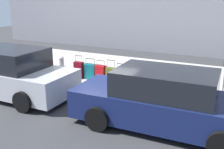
{
  "coord_description": "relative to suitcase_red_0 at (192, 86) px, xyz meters",
  "views": [
    {
      "loc": [
        -4.65,
        7.97,
        3.27
      ],
      "look_at": [
        -0.7,
        0.08,
        0.68
      ],
      "focal_mm": 42.46,
      "sensor_mm": 36.0,
      "label": 1
    }
  ],
  "objects": [
    {
      "name": "parked_car_navy_0",
      "position": [
        0.26,
        2.37,
        0.29
      ],
      "size": [
        4.78,
        2.07,
        1.54
      ],
      "color": "#141E4C",
      "rests_on": "ground_plane"
    },
    {
      "name": "parked_car_silver_1",
      "position": [
        5.63,
        2.37,
        0.33
      ],
      "size": [
        4.56,
        2.12,
        1.63
      ],
      "color": "#B2B5BA",
      "rests_on": "ground_plane"
    },
    {
      "name": "suitcase_maroon_2",
      "position": [
        1.01,
        -0.01,
        0.04
      ],
      "size": [
        0.42,
        0.23,
        0.72
      ],
      "color": "maroon",
      "rests_on": "sidewalk_curb"
    },
    {
      "name": "suitcase_red_7",
      "position": [
        3.4,
        0.04,
        0.02
      ],
      "size": [
        0.42,
        0.27,
        0.84
      ],
      "color": "red",
      "rests_on": "sidewalk_curb"
    },
    {
      "name": "sidewalk_curb",
      "position": [
        3.3,
        -1.92,
        -0.37
      ],
      "size": [
        18.0,
        5.0,
        0.14
      ],
      "primitive_type": "cube",
      "color": "#ADA89E",
      "rests_on": "ground_plane"
    },
    {
      "name": "suitcase_red_0",
      "position": [
        0.0,
        0.0,
        0.0
      ],
      "size": [
        0.44,
        0.23,
        0.87
      ],
      "color": "red",
      "rests_on": "sidewalk_curb"
    },
    {
      "name": "bollard_post",
      "position": [
        5.85,
        0.19,
        0.13
      ],
      "size": [
        0.12,
        0.12,
        0.85
      ],
      "primitive_type": "cylinder",
      "color": "brown",
      "rests_on": "sidewalk_curb"
    },
    {
      "name": "suitcase_black_3",
      "position": [
        1.47,
        0.03,
        -0.03
      ],
      "size": [
        0.4,
        0.26,
        0.84
      ],
      "color": "black",
      "rests_on": "sidewalk_curb"
    },
    {
      "name": "suitcase_teal_8",
      "position": [
        3.89,
        -0.01,
        0.01
      ],
      "size": [
        0.47,
        0.23,
        0.85
      ],
      "color": "#0F606B",
      "rests_on": "sidewalk_curb"
    },
    {
      "name": "suitcase_maroon_9",
      "position": [
        4.37,
        0.07,
        0.04
      ],
      "size": [
        0.39,
        0.22,
        0.94
      ],
      "color": "maroon",
      "rests_on": "sidewalk_curb"
    },
    {
      "name": "ground_plane",
      "position": [
        3.3,
        0.58,
        -0.44
      ],
      "size": [
        40.0,
        40.0,
        0.0
      ],
      "primitive_type": "plane",
      "color": "#333335"
    },
    {
      "name": "suitcase_teal_1",
      "position": [
        0.51,
        0.06,
        0.02
      ],
      "size": [
        0.5,
        0.26,
        0.88
      ],
      "color": "#0F606B",
      "rests_on": "sidewalk_curb"
    },
    {
      "name": "fire_hydrant",
      "position": [
        5.23,
        0.04,
        0.12
      ],
      "size": [
        0.39,
        0.21,
        0.8
      ],
      "color": "#99999E",
      "rests_on": "sidewalk_curb"
    },
    {
      "name": "suitcase_navy_4",
      "position": [
        1.97,
        -0.02,
        0.06
      ],
      "size": [
        0.5,
        0.18,
        0.95
      ],
      "color": "navy",
      "rests_on": "sidewalk_curb"
    },
    {
      "name": "suitcase_olive_6",
      "position": [
        2.96,
        0.06,
        0.01
      ],
      "size": [
        0.37,
        0.2,
        0.9
      ],
      "color": "#59601E",
      "rests_on": "sidewalk_curb"
    },
    {
      "name": "suitcase_silver_5",
      "position": [
        2.5,
        0.07,
        -0.02
      ],
      "size": [
        0.46,
        0.23,
        0.81
      ],
      "color": "#9EA0A8",
      "rests_on": "sidewalk_curb"
    }
  ]
}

